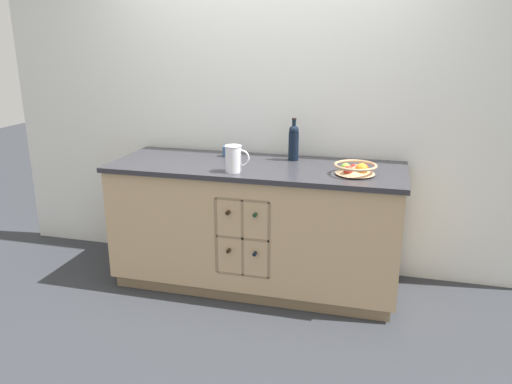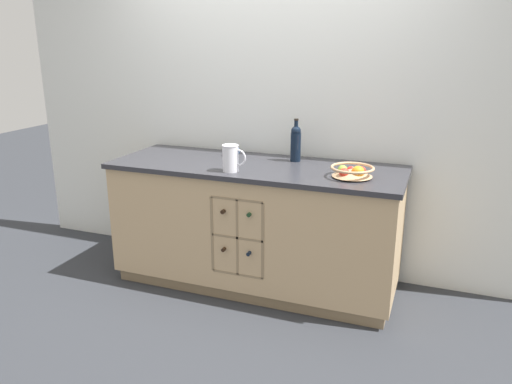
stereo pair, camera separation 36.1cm
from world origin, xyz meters
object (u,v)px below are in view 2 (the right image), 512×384
(standing_wine_bottle, at_px, (296,142))
(ceramic_mug, at_px, (232,151))
(fruit_bowl, at_px, (352,171))
(white_pitcher, at_px, (231,158))

(standing_wine_bottle, bearing_deg, ceramic_mug, -179.49)
(fruit_bowl, relative_size, white_pitcher, 1.55)
(fruit_bowl, distance_m, standing_wine_bottle, 0.57)
(fruit_bowl, height_order, white_pitcher, white_pitcher)
(white_pitcher, bearing_deg, standing_wine_bottle, 53.96)
(fruit_bowl, relative_size, standing_wine_bottle, 0.91)
(ceramic_mug, bearing_deg, standing_wine_bottle, 0.51)
(white_pitcher, height_order, standing_wine_bottle, standing_wine_bottle)
(white_pitcher, relative_size, standing_wine_bottle, 0.59)
(white_pitcher, distance_m, standing_wine_bottle, 0.55)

